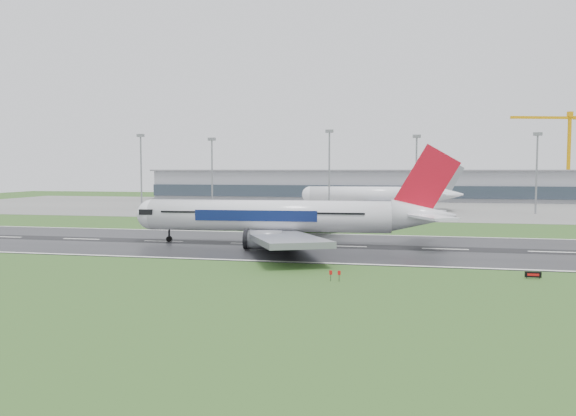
# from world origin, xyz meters

# --- Properties ---
(ground) EXTENTS (520.00, 520.00, 0.00)m
(ground) POSITION_xyz_m (0.00, 0.00, 0.00)
(ground) COLOR #284D1C
(ground) RESTS_ON ground
(runway) EXTENTS (400.00, 45.00, 0.10)m
(runway) POSITION_xyz_m (0.00, 0.00, 0.05)
(runway) COLOR black
(runway) RESTS_ON ground
(apron) EXTENTS (400.00, 130.00, 0.08)m
(apron) POSITION_xyz_m (0.00, 125.00, 0.04)
(apron) COLOR slate
(apron) RESTS_ON ground
(terminal) EXTENTS (240.00, 36.00, 15.00)m
(terminal) POSITION_xyz_m (0.00, 185.00, 7.50)
(terminal) COLOR gray
(terminal) RESTS_ON ground
(main_airliner) EXTENTS (71.74, 68.72, 20.03)m
(main_airliner) POSITION_xyz_m (-11.63, 1.34, 10.12)
(main_airliner) COLOR white
(main_airliner) RESTS_ON runway
(parked_airliner) EXTENTS (68.64, 64.65, 18.66)m
(parked_airliner) POSITION_xyz_m (1.31, 109.87, 9.41)
(parked_airliner) COLOR white
(parked_airliner) RESTS_ON apron
(tower_crane) EXTENTS (44.77, 15.01, 45.18)m
(tower_crane) POSITION_xyz_m (92.96, 200.00, 22.59)
(tower_crane) COLOR #DB9606
(tower_crane) RESTS_ON ground
(runway_sign) EXTENTS (2.29, 0.84, 1.04)m
(runway_sign) POSITION_xyz_m (30.61, -28.89, 0.52)
(runway_sign) COLOR black
(runway_sign) RESTS_ON ground
(floodmast_0) EXTENTS (0.64, 0.64, 29.13)m
(floodmast_0) POSITION_xyz_m (-94.37, 100.00, 14.56)
(floodmast_0) COLOR gray
(floodmast_0) RESTS_ON ground
(floodmast_1) EXTENTS (0.64, 0.64, 27.30)m
(floodmast_1) POSITION_xyz_m (-63.86, 100.00, 13.65)
(floodmast_1) COLOR gray
(floodmast_1) RESTS_ON ground
(floodmast_2) EXTENTS (0.64, 0.64, 29.79)m
(floodmast_2) POSITION_xyz_m (-16.87, 100.00, 14.89)
(floodmast_2) COLOR gray
(floodmast_2) RESTS_ON ground
(floodmast_3) EXTENTS (0.64, 0.64, 27.49)m
(floodmast_3) POSITION_xyz_m (15.52, 100.00, 13.74)
(floodmast_3) COLOR gray
(floodmast_3) RESTS_ON ground
(floodmast_4) EXTENTS (0.64, 0.64, 27.81)m
(floodmast_4) POSITION_xyz_m (57.22, 100.00, 13.90)
(floodmast_4) COLOR gray
(floodmast_4) RESTS_ON ground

